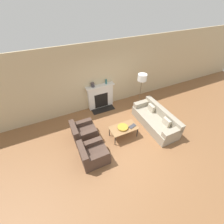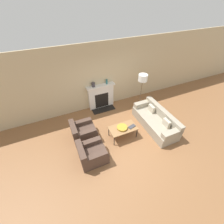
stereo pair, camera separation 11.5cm
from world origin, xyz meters
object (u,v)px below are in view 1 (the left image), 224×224
armchair_far (83,132)px  fireplace (101,97)px  coffee_table (124,128)px  mantel_vase_center_left (106,82)px  book (132,126)px  mantel_vase_left (93,85)px  couch (156,120)px  armchair_near (93,154)px  floor_lamp (142,80)px  bowl (123,127)px

armchair_far → fireplace: bearing=-40.6°
coffee_table → mantel_vase_center_left: (0.24, 2.10, 0.83)m
book → mantel_vase_center_left: 2.32m
armchair_far → mantel_vase_left: 2.07m
fireplace → armchair_far: bearing=-130.6°
couch → armchair_near: (-2.84, -0.44, -0.00)m
floor_lamp → mantel_vase_center_left: bearing=150.9°
armchair_near → mantel_vase_left: mantel_vase_left is taller
book → floor_lamp: (1.25, 1.44, 0.91)m
fireplace → armchair_near: bearing=-117.1°
couch → book: size_ratio=6.64×
armchair_near → bowl: size_ratio=2.26×
armchair_near → book: armchair_near is taller
mantel_vase_left → armchair_far: bearing=-122.9°
book → mantel_vase_center_left: bearing=77.3°
coffee_table → mantel_vase_center_left: mantel_vase_center_left is taller
mantel_vase_left → couch: bearing=-49.1°
coffee_table → mantel_vase_left: (-0.38, 2.10, 0.82)m
mantel_vase_left → fireplace: bearing=-2.6°
book → mantel_vase_center_left: (-0.08, 2.18, 0.78)m
armchair_near → bowl: 1.43m
fireplace → coffee_table: (0.07, -2.08, -0.14)m
fireplace → armchair_far: size_ratio=1.48×
armchair_far → bowl: size_ratio=2.26×
coffee_table → fireplace: bearing=91.9°
mantel_vase_left → coffee_table: bearing=-79.7°
armchair_near → mantel_vase_left: bearing=-21.1°
fireplace → book: fireplace is taller
couch → coffee_table: 1.47m
fireplace → book: 2.20m
coffee_table → book: (0.32, -0.08, 0.05)m
armchair_near → floor_lamp: (2.95, 1.83, 1.10)m
fireplace → mantel_vase_left: bearing=177.4°
armchair_near → coffee_table: size_ratio=0.86×
floor_lamp → mantel_vase_left: floor_lamp is taller
armchair_far → coffee_table: 1.49m
armchair_near → book: 1.75m
armchair_far → book: size_ratio=2.76×
fireplace → book: size_ratio=4.08×
bowl → mantel_vase_left: mantel_vase_left is taller
couch → coffee_table: size_ratio=2.06×
couch → armchair_near: couch is taller
couch → floor_lamp: size_ratio=1.26×
fireplace → armchair_far: (-1.31, -1.52, -0.28)m
armchair_far → bowl: bearing=-112.9°
bowl → mantel_vase_center_left: 2.25m
armchair_far → bowl: 1.47m
floor_lamp → mantel_vase_left: size_ratio=9.06×
book → coffee_table: bearing=150.8°
fireplace → couch: (1.54, -2.12, -0.27)m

